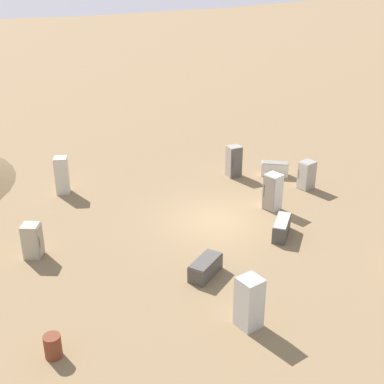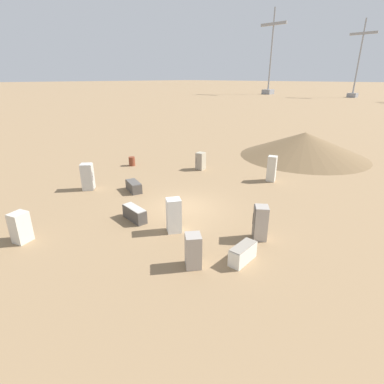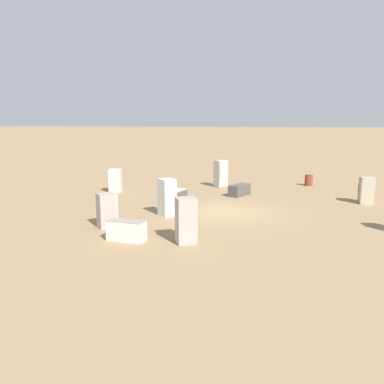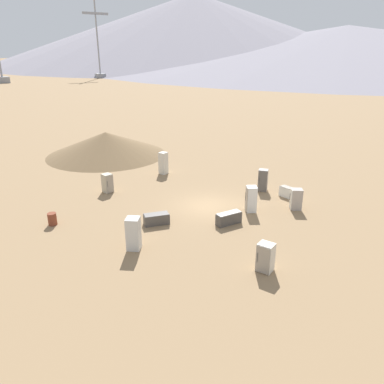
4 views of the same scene
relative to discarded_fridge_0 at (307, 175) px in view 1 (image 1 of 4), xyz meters
name	(u,v)px [view 1 (image 1 of 4)]	position (x,y,z in m)	size (l,w,h in m)	color
ground_plane	(216,221)	(-4.62, 3.84, -0.73)	(1000.00, 1000.00, 0.00)	#937551
discarded_fridge_0	(307,175)	(0.00, 0.00, 0.00)	(0.97, 0.95, 1.46)	#A89E93
discarded_fridge_1	(205,267)	(-9.00, 3.43, -0.39)	(1.70, 1.11, 0.69)	#4C4742
discarded_fridge_2	(282,228)	(-5.28, 0.84, -0.35)	(1.70, 0.70, 0.76)	#4C4742
discarded_fridge_3	(32,241)	(-9.25, 10.47, -0.01)	(0.76, 0.81, 1.45)	#B2A88E
discarded_fridge_4	(249,302)	(-11.56, 1.45, 0.19)	(1.03, 1.04, 1.84)	silver
discarded_fridge_5	(62,175)	(-3.38, 11.96, 0.23)	(0.79, 0.81, 1.92)	beige
discarded_fridge_7	(234,161)	(0.73, 3.89, 0.12)	(0.94, 0.94, 1.70)	#A89E93
discarded_fridge_8	(275,169)	(1.28, 1.71, -0.35)	(0.65, 1.48, 0.77)	silver
discarded_fridge_9	(273,192)	(-2.79, 1.49, 0.16)	(0.94, 0.94, 1.78)	white
rusty_barrel	(53,346)	(-14.39, 7.07, -0.34)	(0.54, 0.54, 0.78)	brown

